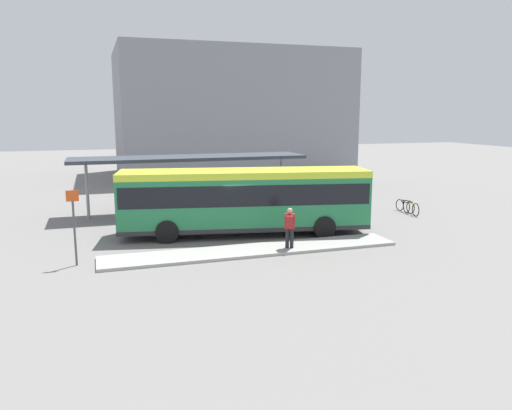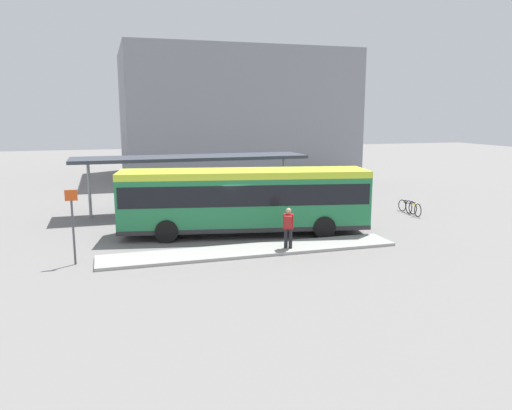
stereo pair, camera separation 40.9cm
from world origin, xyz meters
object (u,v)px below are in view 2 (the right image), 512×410
object	(u,v)px
city_bus	(244,197)
bicycle_yellow	(413,208)
bicycle_black	(407,207)
pedestrian_waiting	(288,226)
platform_sign	(73,223)

from	to	relation	value
city_bus	bicycle_yellow	xyz separation A→B (m)	(10.09, 1.54, -1.38)
city_bus	bicycle_black	bearing A→B (deg)	23.00
pedestrian_waiting	bicycle_yellow	world-z (taller)	pedestrian_waiting
city_bus	pedestrian_waiting	xyz separation A→B (m)	(0.89, -3.34, -0.68)
platform_sign	bicycle_yellow	bearing A→B (deg)	13.77
pedestrian_waiting	bicycle_black	distance (m)	10.85
bicycle_black	platform_sign	distance (m)	18.19
city_bus	platform_sign	bearing A→B (deg)	-148.94
bicycle_black	city_bus	bearing A→B (deg)	-82.61
city_bus	platform_sign	xyz separation A→B (m)	(-7.29, -2.71, -0.20)
bicycle_black	platform_sign	xyz separation A→B (m)	(-17.46, -4.94, 1.21)
bicycle_black	platform_sign	bearing A→B (deg)	-79.16
bicycle_yellow	bicycle_black	xyz separation A→B (m)	(0.09, 0.68, -0.03)
bicycle_black	bicycle_yellow	bearing A→B (deg)	-12.30
platform_sign	city_bus	bearing A→B (deg)	20.42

